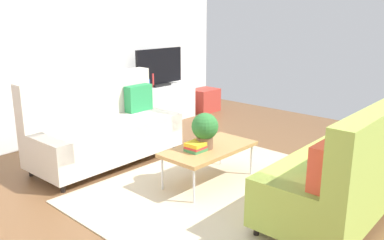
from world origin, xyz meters
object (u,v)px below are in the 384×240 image
at_px(coffee_table, 209,150).
at_px(tv, 159,68).
at_px(couch_beige, 104,128).
at_px(couch_green, 346,171).
at_px(tv_console, 159,104).
at_px(storage_trunk, 205,100).
at_px(potted_plant, 205,129).
at_px(bottle_0, 149,84).
at_px(bottle_1, 153,80).
at_px(vase_1, 139,85).
at_px(vase_0, 131,86).
at_px(table_book_0, 197,149).

relative_size(coffee_table, tv, 1.10).
xyz_separation_m(couch_beige, couch_green, (0.67, -2.84, 0.01)).
distance_m(couch_beige, tv_console, 2.05).
relative_size(coffee_table, storage_trunk, 2.12).
xyz_separation_m(coffee_table, potted_plant, (-0.06, 0.01, 0.25)).
relative_size(bottle_0, bottle_1, 0.64).
bearing_deg(bottle_0, couch_beige, -149.88).
bearing_deg(tv, couch_beige, -153.22).
distance_m(couch_green, bottle_0, 3.85).
distance_m(coffee_table, tv, 2.79).
relative_size(couch_beige, coffee_table, 1.75).
distance_m(couch_green, coffee_table, 1.45).
bearing_deg(vase_1, tv, -9.56).
height_order(coffee_table, bottle_1, bottle_1).
height_order(storage_trunk, vase_0, vase_0).
bearing_deg(couch_beige, potted_plant, 101.44).
bearing_deg(table_book_0, couch_beige, 98.87).
height_order(tv_console, table_book_0, tv_console).
height_order(tv_console, potted_plant, potted_plant).
distance_m(couch_green, potted_plant, 1.49).
height_order(coffee_table, table_book_0, table_book_0).
xyz_separation_m(couch_green, vase_0, (0.56, 3.83, 0.26)).
height_order(tv, storage_trunk, tv).
xyz_separation_m(vase_0, bottle_0, (0.31, -0.09, 0.01)).
height_order(couch_beige, vase_0, couch_beige).
bearing_deg(couch_beige, tv_console, -154.55).
xyz_separation_m(tv, table_book_0, (-1.60, -2.31, -0.52)).
bearing_deg(potted_plant, bottle_1, 60.40).
relative_size(tv, storage_trunk, 1.92).
height_order(storage_trunk, bottle_1, bottle_1).
bearing_deg(storage_trunk, bottle_1, 177.31).
distance_m(potted_plant, table_book_0, 0.24).
xyz_separation_m(couch_green, potted_plant, (-0.34, 1.44, 0.20)).
height_order(coffee_table, potted_plant, potted_plant).
bearing_deg(storage_trunk, vase_0, 174.90).
relative_size(table_book_0, bottle_0, 1.60).
height_order(couch_beige, vase_1, couch_beige).
relative_size(tv, bottle_0, 6.66).
distance_m(vase_0, bottle_0, 0.32).
bearing_deg(vase_0, vase_1, 0.00).
bearing_deg(coffee_table, bottle_1, 61.63).
distance_m(tv_console, bottle_1, 0.47).
bearing_deg(coffee_table, vase_1, 67.23).
relative_size(vase_1, bottle_1, 0.55).
distance_m(tv, storage_trunk, 1.32).
distance_m(bottle_0, bottle_1, 0.11).
bearing_deg(storage_trunk, coffee_table, -138.23).
bearing_deg(coffee_table, bottle_0, 63.50).
relative_size(coffee_table, vase_1, 8.46).
bearing_deg(potted_plant, vase_0, 69.32).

